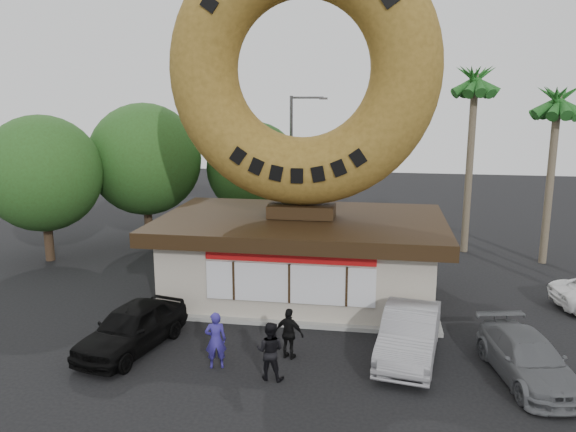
% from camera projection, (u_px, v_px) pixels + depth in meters
% --- Properties ---
extents(ground, '(90.00, 90.00, 0.00)m').
position_uv_depth(ground, '(274.00, 363.00, 17.11)').
color(ground, black).
rests_on(ground, ground).
extents(donut_shop, '(11.20, 7.20, 3.80)m').
position_uv_depth(donut_shop, '(301.00, 254.00, 22.52)').
color(donut_shop, '#BFB6A3').
rests_on(donut_shop, ground).
extents(giant_donut, '(10.32, 2.63, 10.32)m').
position_uv_depth(giant_donut, '(302.00, 69.00, 21.03)').
color(giant_donut, olive).
rests_on(giant_donut, donut_shop).
extents(tree_west, '(6.00, 6.00, 7.65)m').
position_uv_depth(tree_west, '(145.00, 159.00, 30.19)').
color(tree_west, '#473321').
rests_on(tree_west, ground).
extents(tree_mid, '(5.20, 5.20, 6.63)m').
position_uv_depth(tree_mid, '(253.00, 168.00, 31.38)').
color(tree_mid, '#473321').
rests_on(tree_mid, ground).
extents(tree_far, '(5.60, 5.60, 7.14)m').
position_uv_depth(tree_far, '(43.00, 174.00, 26.95)').
color(tree_far, '#473321').
rests_on(tree_far, ground).
extents(palm_near, '(2.60, 2.60, 9.75)m').
position_uv_depth(palm_near, '(475.00, 87.00, 27.68)').
color(palm_near, '#726651').
rests_on(palm_near, ground).
extents(palm_far, '(2.60, 2.60, 8.75)m').
position_uv_depth(palm_far, '(557.00, 107.00, 25.88)').
color(palm_far, '#726651').
rests_on(palm_far, ground).
extents(street_lamp, '(2.11, 0.20, 8.00)m').
position_uv_depth(street_lamp, '(294.00, 159.00, 31.91)').
color(street_lamp, '#59595E').
rests_on(street_lamp, ground).
extents(person_left, '(0.73, 0.59, 1.75)m').
position_uv_depth(person_left, '(216.00, 340.00, 16.66)').
color(person_left, navy).
rests_on(person_left, ground).
extents(person_center, '(0.89, 0.73, 1.72)m').
position_uv_depth(person_center, '(270.00, 351.00, 16.00)').
color(person_center, black).
rests_on(person_center, ground).
extents(person_right, '(1.02, 0.65, 1.62)m').
position_uv_depth(person_right, '(289.00, 334.00, 17.27)').
color(person_right, black).
rests_on(person_right, ground).
extents(car_black, '(2.69, 4.67, 1.50)m').
position_uv_depth(car_black, '(132.00, 327.00, 17.90)').
color(car_black, black).
rests_on(car_black, ground).
extents(car_silver, '(2.32, 4.86, 1.54)m').
position_uv_depth(car_silver, '(409.00, 333.00, 17.40)').
color(car_silver, gray).
rests_on(car_silver, ground).
extents(car_grey, '(2.59, 4.62, 1.27)m').
position_uv_depth(car_grey, '(528.00, 358.00, 16.03)').
color(car_grey, slate).
rests_on(car_grey, ground).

